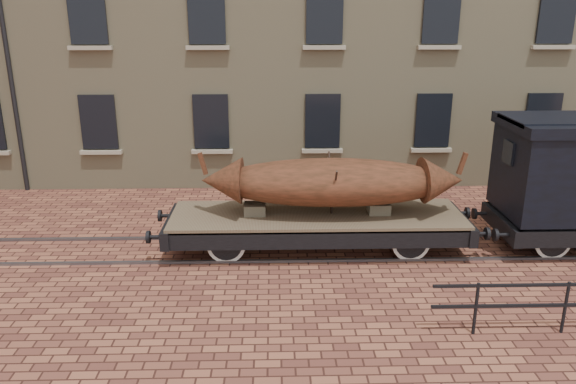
{
  "coord_description": "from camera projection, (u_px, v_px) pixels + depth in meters",
  "views": [
    {
      "loc": [
        -0.55,
        -12.49,
        5.52
      ],
      "look_at": [
        -0.21,
        0.5,
        1.3
      ],
      "focal_mm": 35.0,
      "sensor_mm": 36.0,
      "label": 1
    }
  ],
  "objects": [
    {
      "name": "ground",
      "position": [
        297.0,
        249.0,
        13.59
      ],
      "size": [
        90.0,
        90.0,
        0.0
      ],
      "primitive_type": "plane",
      "color": "brown"
    },
    {
      "name": "rail_track",
      "position": [
        297.0,
        248.0,
        13.58
      ],
      "size": [
        30.0,
        1.52,
        0.06
      ],
      "color": "#59595E",
      "rests_on": "ground"
    },
    {
      "name": "iron_boat",
      "position": [
        332.0,
        182.0,
        13.08
      ],
      "size": [
        6.22,
        1.82,
        1.5
      ],
      "color": "brown",
      "rests_on": "flatcar_wagon"
    },
    {
      "name": "flatcar_wagon",
      "position": [
        317.0,
        221.0,
        13.37
      ],
      "size": [
        7.8,
        2.11,
        1.18
      ],
      "color": "brown",
      "rests_on": "ground"
    }
  ]
}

